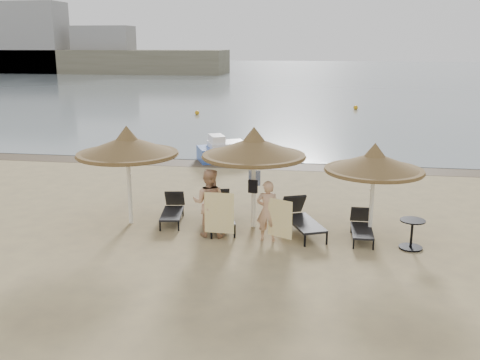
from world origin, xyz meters
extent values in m
plane|color=tan|center=(0.00, 0.00, 0.00)|extent=(160.00, 160.00, 0.00)
cube|color=slate|center=(0.00, 80.00, 0.01)|extent=(200.00, 140.00, 0.03)
cube|color=brown|center=(0.00, 9.40, 0.00)|extent=(200.00, 1.60, 0.01)
cube|color=#746F59|center=(-45.00, 78.00, 2.00)|extent=(60.00, 10.00, 4.00)
cube|color=gray|center=(-50.00, 76.00, 6.00)|extent=(14.00, 6.00, 12.00)
cube|color=gray|center=(-36.00, 77.00, 4.00)|extent=(10.00, 5.00, 8.00)
cylinder|color=white|center=(-3.33, 1.19, 1.06)|extent=(0.12, 0.12, 2.11)
cone|color=brown|center=(-3.33, 1.19, 2.34)|extent=(2.92, 2.92, 0.55)
cone|color=brown|center=(-3.33, 1.19, 2.67)|extent=(0.70, 0.70, 0.45)
cylinder|color=brown|center=(-3.33, 1.19, 2.07)|extent=(2.86, 2.86, 0.10)
cylinder|color=white|center=(0.27, 1.44, 1.06)|extent=(0.12, 0.12, 2.13)
cone|color=brown|center=(0.27, 1.44, 2.35)|extent=(2.94, 2.94, 0.56)
cone|color=brown|center=(0.27, 1.44, 2.68)|extent=(0.71, 0.71, 0.46)
cylinder|color=brown|center=(0.27, 1.44, 2.09)|extent=(2.88, 2.88, 0.10)
cylinder|color=white|center=(3.52, 1.09, 0.96)|extent=(0.11, 0.11, 1.91)
cone|color=brown|center=(3.52, 1.09, 2.11)|extent=(2.64, 2.64, 0.50)
cone|color=brown|center=(3.52, 1.09, 2.41)|extent=(0.64, 0.64, 0.41)
cylinder|color=brown|center=(3.52, 1.09, 1.87)|extent=(2.59, 2.59, 0.09)
cylinder|color=black|center=(-2.28, 0.66, 0.13)|extent=(0.05, 0.05, 0.26)
cylinder|color=black|center=(-1.77, 0.74, 0.13)|extent=(0.05, 0.05, 0.26)
cylinder|color=black|center=(-2.50, 1.94, 0.13)|extent=(0.05, 0.05, 0.26)
cylinder|color=black|center=(-1.99, 2.03, 0.13)|extent=(0.05, 0.05, 0.26)
cube|color=black|center=(-2.14, 1.39, 0.29)|extent=(0.80, 1.48, 0.06)
cube|color=black|center=(-2.28, 2.20, 0.51)|extent=(0.64, 0.48, 0.53)
cylinder|color=black|center=(-0.72, 0.27, 0.16)|extent=(0.06, 0.06, 0.32)
cylinder|color=black|center=(-0.12, 0.44, 0.16)|extent=(0.06, 0.06, 0.32)
cylinder|color=black|center=(-1.16, 1.79, 0.16)|extent=(0.06, 0.06, 0.32)
cylinder|color=black|center=(-0.55, 1.96, 0.16)|extent=(0.06, 0.06, 0.32)
cube|color=black|center=(-0.65, 1.17, 0.35)|extent=(1.14, 1.82, 0.07)
cube|color=black|center=(-0.93, 2.12, 0.62)|extent=(0.80, 0.65, 0.64)
cylinder|color=black|center=(1.80, 0.09, 0.15)|extent=(0.05, 0.05, 0.31)
cylinder|color=black|center=(2.36, 0.34, 0.15)|extent=(0.05, 0.05, 0.31)
cylinder|color=black|center=(1.18, 1.50, 0.15)|extent=(0.05, 0.05, 0.31)
cylinder|color=black|center=(1.74, 1.74, 0.15)|extent=(0.05, 0.05, 0.31)
cube|color=black|center=(1.75, 0.97, 0.34)|extent=(1.29, 1.78, 0.07)
cube|color=black|center=(1.36, 1.85, 0.60)|extent=(0.81, 0.70, 0.62)
cylinder|color=black|center=(3.04, 0.13, 0.12)|extent=(0.04, 0.04, 0.25)
cylinder|color=black|center=(3.54, 0.13, 0.12)|extent=(0.04, 0.04, 0.25)
cylinder|color=black|center=(3.03, 1.36, 0.12)|extent=(0.04, 0.04, 0.25)
cylinder|color=black|center=(3.53, 1.37, 0.12)|extent=(0.04, 0.04, 0.25)
cube|color=black|center=(3.29, 0.79, 0.27)|extent=(0.56, 1.33, 0.05)
cube|color=black|center=(3.28, 1.57, 0.49)|extent=(0.55, 0.38, 0.50)
cylinder|color=black|center=(4.50, 0.41, 0.02)|extent=(0.60, 0.60, 0.04)
cylinder|color=black|center=(4.50, 0.41, 0.38)|extent=(0.06, 0.06, 0.72)
cylinder|color=black|center=(4.50, 0.41, 0.76)|extent=(0.64, 0.64, 0.03)
imported|color=tan|center=(-0.83, 0.53, 1.09)|extent=(1.01, 0.66, 2.18)
imported|color=tan|center=(0.78, 0.41, 0.96)|extent=(0.89, 0.58, 1.92)
cube|color=yellow|center=(-0.48, 0.18, 0.77)|extent=(0.80, 0.03, 1.12)
cube|color=yellow|center=(1.13, 0.16, 0.71)|extent=(0.67, 0.35, 1.03)
cube|color=white|center=(0.27, 1.62, 1.40)|extent=(0.34, 0.13, 0.43)
cube|color=black|center=(0.27, 1.28, 1.24)|extent=(0.27, 0.13, 0.37)
cube|color=#3154AF|center=(-2.12, 10.16, 0.32)|extent=(2.91, 2.38, 0.63)
cube|color=white|center=(-2.12, 10.16, 0.71)|extent=(1.98, 1.80, 0.29)
cube|color=white|center=(-2.54, 9.98, 0.97)|extent=(0.94, 1.17, 0.40)
sphere|color=orange|center=(-7.14, 25.27, 0.17)|extent=(0.34, 0.34, 0.34)
sphere|color=orange|center=(4.56, 30.34, 0.18)|extent=(0.36, 0.36, 0.36)
camera|label=1|loc=(2.19, -13.05, 5.14)|focal=40.00mm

